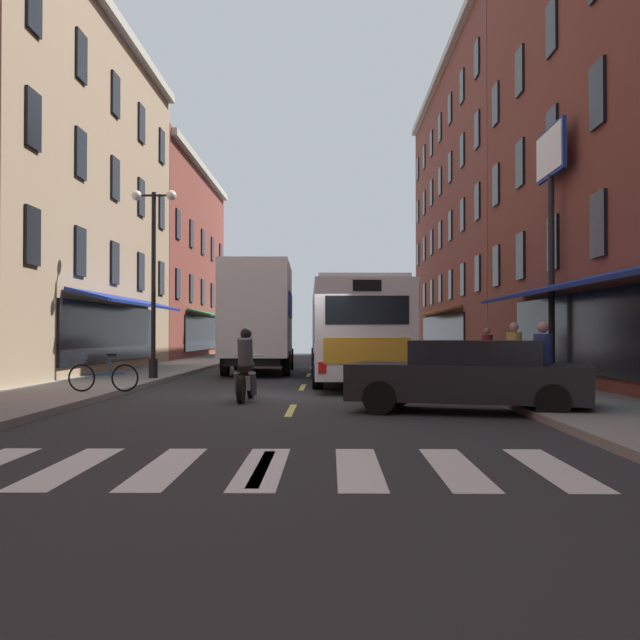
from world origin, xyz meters
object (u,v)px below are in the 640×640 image
motorcycle_rider (246,370)px  sedan_near (270,351)px  street_lamp_twin (154,274)px  box_truck (259,319)px  pedestrian_near (543,361)px  bicycle_near (103,377)px  transit_bus (352,331)px  pedestrian_far (487,351)px  billboard_sign (551,192)px  pedestrian_mid (514,356)px  sedan_mid (471,376)px

motorcycle_rider → sedan_near: bearing=93.0°
sedan_near → street_lamp_twin: size_ratio=0.81×
box_truck → pedestrian_near: 15.90m
sedan_near → bicycle_near: size_ratio=2.80×
transit_bus → pedestrian_far: (4.49, 0.51, -0.67)m
transit_bus → motorcycle_rider: bearing=-109.1°
pedestrian_far → transit_bus: bearing=106.8°
billboard_sign → pedestrian_mid: size_ratio=4.36×
motorcycle_rider → bicycle_near: size_ratio=1.21×
pedestrian_near → transit_bus: bearing=-51.6°
billboard_sign → pedestrian_near: (-2.12, -6.71, -4.56)m
billboard_sign → transit_bus: 7.54m
billboard_sign → box_truck: billboard_sign is taller
pedestrian_near → pedestrian_far: size_ratio=1.02×
transit_bus → pedestrian_far: 4.56m
transit_bus → pedestrian_near: size_ratio=7.77×
box_truck → pedestrian_far: bearing=-25.7°
transit_bus → box_truck: (-3.45, 4.32, 0.49)m
bicycle_near → pedestrian_near: pedestrian_near is taller
bicycle_near → street_lamp_twin: bearing=91.3°
bicycle_near → pedestrian_mid: size_ratio=1.03×
billboard_sign → pedestrian_mid: billboard_sign is taller
sedan_near → pedestrian_far: bearing=-56.5°
pedestrian_mid → pedestrian_far: 7.21m
pedestrian_near → pedestrian_far: (1.07, 10.49, -0.05)m
motorcycle_rider → pedestrian_mid: pedestrian_mid is taller
transit_bus → pedestrian_near: bearing=-71.1°
motorcycle_rider → sedan_mid: bearing=-28.1°
sedan_near → pedestrian_near: (7.13, -22.88, 0.31)m
transit_bus → bicycle_near: size_ratio=7.33×
transit_bus → bicycle_near: transit_bus is taller
bicycle_near → pedestrian_near: bearing=-18.8°
sedan_near → motorcycle_rider: 20.56m
transit_bus → sedan_near: transit_bus is taller
pedestrian_mid → street_lamp_twin: (-9.94, 5.66, 2.40)m
transit_bus → sedan_near: 13.46m
billboard_sign → sedan_mid: size_ratio=1.49×
sedan_near → bicycle_near: sedan_near is taller
pedestrian_near → billboard_sign: bearing=-88.0°
sedan_near → sedan_mid: bearing=-76.1°
billboard_sign → sedan_near: bearing=119.8°
transit_bus → pedestrian_far: bearing=6.5°
motorcycle_rider → transit_bus: bearing=70.9°
transit_bus → pedestrian_near: 10.56m
transit_bus → street_lamp_twin: bearing=-171.0°
pedestrian_far → street_lamp_twin: size_ratio=0.27×
transit_bus → sedan_near: size_ratio=2.62×
billboard_sign → pedestrian_far: bearing=105.5°
pedestrian_near → pedestrian_mid: size_ratio=0.97×
sedan_near → sedan_mid: 23.69m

